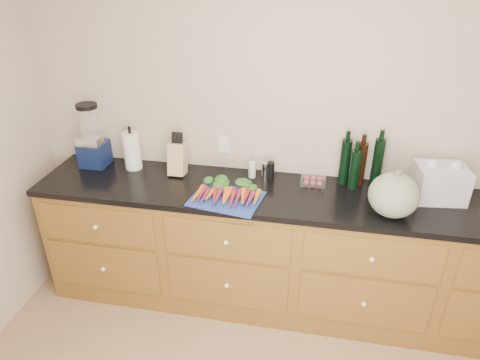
% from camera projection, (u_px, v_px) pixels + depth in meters
% --- Properties ---
extents(wall_back, '(4.10, 0.05, 2.60)m').
position_uv_depth(wall_back, '(309.00, 126.00, 2.93)').
color(wall_back, beige).
rests_on(wall_back, ground).
extents(cabinets, '(3.60, 0.64, 0.90)m').
position_uv_depth(cabinets, '(298.00, 254.00, 3.04)').
color(cabinets, brown).
rests_on(cabinets, ground).
extents(countertop, '(3.64, 0.62, 0.04)m').
position_uv_depth(countertop, '(302.00, 197.00, 2.83)').
color(countertop, black).
rests_on(countertop, cabinets).
extents(cutting_board, '(0.49, 0.40, 0.01)m').
position_uv_depth(cutting_board, '(226.00, 199.00, 2.75)').
color(cutting_board, '#223D9B').
rests_on(cutting_board, countertop).
extents(carrots, '(0.42, 0.29, 0.06)m').
position_uv_depth(carrots, '(227.00, 193.00, 2.77)').
color(carrots, orange).
rests_on(carrots, cutting_board).
extents(squash, '(0.30, 0.30, 0.27)m').
position_uv_depth(squash, '(394.00, 195.00, 2.54)').
color(squash, slate).
rests_on(squash, countertop).
extents(blender_appliance, '(0.19, 0.19, 0.47)m').
position_uv_depth(blender_appliance, '(92.00, 139.00, 3.11)').
color(blender_appliance, '#0E1B45').
rests_on(blender_appliance, countertop).
extents(paper_towel, '(0.12, 0.12, 0.27)m').
position_uv_depth(paper_towel, '(132.00, 151.00, 3.10)').
color(paper_towel, white).
rests_on(paper_towel, countertop).
extents(knife_block, '(0.11, 0.11, 0.23)m').
position_uv_depth(knife_block, '(178.00, 159.00, 3.03)').
color(knife_block, tan).
rests_on(knife_block, countertop).
extents(grinder_salt, '(0.05, 0.05, 0.12)m').
position_uv_depth(grinder_salt, '(252.00, 170.00, 3.01)').
color(grinder_salt, silver).
rests_on(grinder_salt, countertop).
extents(grinder_pepper, '(0.05, 0.05, 0.13)m').
position_uv_depth(grinder_pepper, '(271.00, 171.00, 2.98)').
color(grinder_pepper, black).
rests_on(grinder_pepper, countertop).
extents(canister_chrome, '(0.05, 0.05, 0.12)m').
position_uv_depth(canister_chrome, '(265.00, 171.00, 2.99)').
color(canister_chrome, silver).
rests_on(canister_chrome, countertop).
extents(tomato_box, '(0.17, 0.13, 0.08)m').
position_uv_depth(tomato_box, '(313.00, 178.00, 2.93)').
color(tomato_box, white).
rests_on(tomato_box, countertop).
extents(bottles, '(0.28, 0.14, 0.34)m').
position_uv_depth(bottles, '(360.00, 164.00, 2.86)').
color(bottles, black).
rests_on(bottles, countertop).
extents(grocery_bag, '(0.33, 0.28, 0.22)m').
position_uv_depth(grocery_bag, '(440.00, 183.00, 2.72)').
color(grocery_bag, silver).
rests_on(grocery_bag, countertop).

